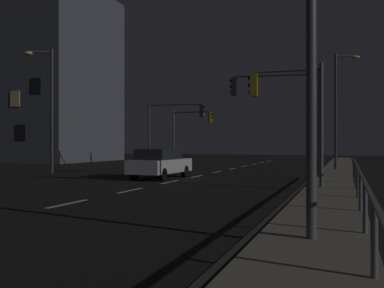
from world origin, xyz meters
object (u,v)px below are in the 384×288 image
(traffic_light_far_left, at_px, (288,101))
(traffic_light_near_left, at_px, (174,120))
(traffic_light_far_right, at_px, (279,101))
(street_lamp_across_street, at_px, (339,101))
(traffic_light_mid_left, at_px, (191,126))
(street_lamp_corner, at_px, (47,101))
(car, at_px, (160,163))
(building_distant, at_px, (22,79))

(traffic_light_far_left, relative_size, traffic_light_near_left, 0.94)
(traffic_light_far_right, height_order, traffic_light_far_left, traffic_light_far_right)
(traffic_light_far_right, bearing_deg, street_lamp_across_street, 70.94)
(traffic_light_far_left, height_order, street_lamp_across_street, street_lamp_across_street)
(traffic_light_mid_left, distance_m, traffic_light_far_left, 21.48)
(traffic_light_far_left, distance_m, street_lamp_across_street, 13.34)
(traffic_light_far_right, height_order, street_lamp_corner, street_lamp_corner)
(car, height_order, traffic_light_far_left, traffic_light_far_left)
(traffic_light_far_right, relative_size, street_lamp_across_street, 0.71)
(traffic_light_mid_left, height_order, building_distant, building_distant)
(traffic_light_near_left, bearing_deg, traffic_light_mid_left, 93.63)
(traffic_light_far_left, bearing_deg, street_lamp_corner, 171.00)
(traffic_light_far_right, xyz_separation_m, building_distant, (-31.10, 16.59, 5.06))
(traffic_light_far_right, distance_m, street_lamp_across_street, 8.63)
(traffic_light_mid_left, bearing_deg, traffic_light_near_left, -86.37)
(traffic_light_far_right, xyz_separation_m, street_lamp_corner, (-12.23, -2.94, 0.16))
(traffic_light_far_right, distance_m, building_distant, 35.61)
(traffic_light_far_right, height_order, building_distant, building_distant)
(traffic_light_far_right, bearing_deg, traffic_light_mid_left, 125.96)
(traffic_light_far_left, relative_size, street_lamp_corner, 0.69)
(street_lamp_corner, distance_m, building_distant, 27.59)
(traffic_light_far_left, xyz_separation_m, street_lamp_across_street, (1.73, 13.17, 1.22))
(street_lamp_corner, height_order, building_distant, building_distant)
(traffic_light_far_left, distance_m, street_lamp_corner, 13.49)
(traffic_light_mid_left, relative_size, street_lamp_across_street, 0.63)
(car, relative_size, street_lamp_across_street, 0.57)
(traffic_light_near_left, xyz_separation_m, street_lamp_corner, (-2.75, -11.68, 0.54))
(street_lamp_across_street, height_order, building_distant, building_distant)
(traffic_light_far_right, relative_size, traffic_light_mid_left, 1.12)
(traffic_light_mid_left, bearing_deg, traffic_light_far_right, -54.04)
(traffic_light_near_left, xyz_separation_m, building_distant, (-21.61, 7.85, 5.44))
(building_distant, bearing_deg, traffic_light_far_right, -28.09)
(traffic_light_mid_left, relative_size, street_lamp_corner, 0.70)
(street_lamp_corner, bearing_deg, traffic_light_mid_left, 81.53)
(building_distant, bearing_deg, traffic_light_far_left, -33.92)
(car, height_order, traffic_light_mid_left, traffic_light_mid_left)
(traffic_light_near_left, height_order, street_lamp_across_street, street_lamp_across_street)
(car, bearing_deg, building_distant, 144.03)
(traffic_light_far_right, relative_size, street_lamp_corner, 0.78)
(traffic_light_far_right, bearing_deg, building_distant, 151.91)
(car, xyz_separation_m, traffic_light_mid_left, (-3.74, 15.07, 2.67))
(car, distance_m, traffic_light_mid_left, 15.76)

